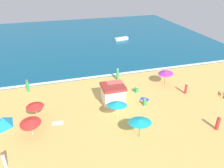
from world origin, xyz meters
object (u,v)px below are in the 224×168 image
at_px(beach_umbrella_1, 35,105).
at_px(parked_bicycle, 224,94).
at_px(beach_umbrella_2, 30,122).
at_px(beachgoer_3, 118,74).
at_px(beachgoer_2, 186,88).
at_px(small_boat_0, 121,39).
at_px(beach_umbrella_0, 140,121).
at_px(beachgoer_1, 145,102).
at_px(beachgoer_6, 4,161).
at_px(beach_tent, 3,122).
at_px(beach_umbrella_4, 117,103).
at_px(beachgoer_4, 218,124).
at_px(beachgoer_5, 136,90).
at_px(lifeguard_cabana, 113,94).
at_px(beach_umbrella_3, 166,72).
at_px(beachgoer_0, 28,86).

xyz_separation_m(beach_umbrella_1, parked_bicycle, (23.94, -1.69, -1.50)).
distance_m(beach_umbrella_2, beachgoer_3, 15.65).
bearing_deg(beachgoer_2, beach_umbrella_2, -171.19).
height_order(beachgoer_3, small_boat_0, beachgoer_3).
relative_size(beach_umbrella_0, parked_bicycle, 1.67).
bearing_deg(beachgoer_1, beachgoer_6, -158.88).
height_order(beach_umbrella_2, beachgoer_2, beach_umbrella_2).
xyz_separation_m(beach_tent, small_boat_0, (22.33, 26.70, -0.17)).
relative_size(beach_umbrella_4, beachgoer_4, 1.80).
bearing_deg(beach_umbrella_4, beach_umbrella_2, -179.11).
relative_size(beachgoer_3, beachgoer_5, 2.19).
relative_size(lifeguard_cabana, beach_umbrella_3, 1.12).
relative_size(beach_tent, beachgoer_6, 1.49).
bearing_deg(small_boat_0, beachgoer_5, -103.64).
relative_size(beachgoer_1, beachgoer_5, 1.11).
height_order(beachgoer_1, beachgoer_3, beachgoer_3).
relative_size(beach_umbrella_3, beachgoer_5, 2.96).
xyz_separation_m(beach_umbrella_2, beach_umbrella_4, (9.16, 0.14, 0.40)).
bearing_deg(beach_umbrella_3, small_boat_0, 87.53).
bearing_deg(beachgoer_0, parked_bicycle, -18.96).
xyz_separation_m(beach_umbrella_0, beachgoer_3, (1.86, 13.07, -1.12)).
distance_m(beach_umbrella_2, beachgoer_4, 19.34).
bearing_deg(parked_bicycle, beachgoer_5, 158.29).
height_order(beach_umbrella_1, beach_tent, beach_umbrella_1).
xyz_separation_m(beach_umbrella_4, beachgoer_3, (3.09, 9.57, -1.21)).
distance_m(beach_umbrella_0, beachgoer_6, 12.53).
relative_size(beach_umbrella_2, beachgoer_4, 1.45).
height_order(beach_umbrella_4, small_boat_0, beach_umbrella_4).
xyz_separation_m(lifeguard_cabana, beach_umbrella_0, (0.67, -7.01, 0.72)).
relative_size(parked_bicycle, beachgoer_5, 1.64).
bearing_deg(parked_bicycle, beach_umbrella_1, 175.96).
relative_size(lifeguard_cabana, beach_umbrella_2, 1.21).
height_order(beach_tent, beachgoer_3, beachgoer_3).
distance_m(beach_umbrella_2, beachgoer_1, 13.50).
xyz_separation_m(beach_umbrella_0, beach_tent, (-13.42, 5.70, -1.40)).
bearing_deg(beach_umbrella_2, small_boat_0, 56.40).
xyz_separation_m(beachgoer_5, beachgoer_6, (-15.62, -9.32, 0.59)).
relative_size(beach_tent, beachgoer_3, 1.53).
xyz_separation_m(parked_bicycle, beachgoer_3, (-12.14, 8.74, 0.48)).
relative_size(beach_umbrella_1, beachgoer_0, 1.43).
xyz_separation_m(beach_umbrella_0, beach_umbrella_2, (-10.39, 3.36, -0.32)).
height_order(beach_umbrella_0, parked_bicycle, beach_umbrella_0).
xyz_separation_m(lifeguard_cabana, beachgoer_2, (10.12, -0.57, -0.51)).
relative_size(lifeguard_cabana, beachgoer_6, 1.48).
bearing_deg(beach_umbrella_2, beachgoer_6, -117.34).
distance_m(beach_tent, beachgoer_5, 16.83).
bearing_deg(beach_tent, beachgoer_5, 10.11).
height_order(beach_umbrella_3, beachgoer_4, beach_umbrella_3).
distance_m(beach_umbrella_4, beachgoer_1, 4.80).
bearing_deg(beachgoer_6, beachgoer_2, 17.95).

